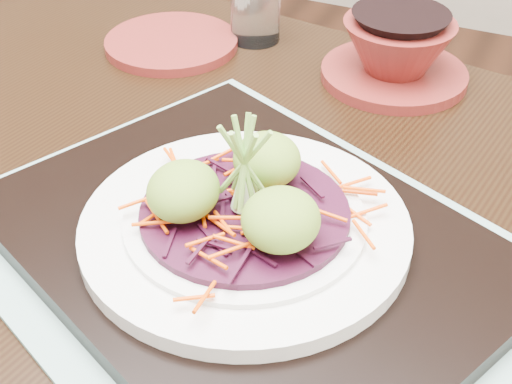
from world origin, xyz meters
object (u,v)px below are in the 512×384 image
at_px(terracotta_side_plate, 171,43).
at_px(terracotta_bowl_set, 396,54).
at_px(dining_table, 252,281).
at_px(serving_tray, 245,243).
at_px(white_plate, 245,226).
at_px(water_glass, 255,6).

bearing_deg(terracotta_side_plate, terracotta_bowl_set, 7.55).
distance_m(dining_table, serving_tray, 0.12).
bearing_deg(white_plate, terracotta_side_plate, 129.21).
distance_m(serving_tray, terracotta_side_plate, 0.39).
relative_size(white_plate, terracotta_side_plate, 1.59).
xyz_separation_m(dining_table, white_plate, (0.02, -0.06, 0.12)).
bearing_deg(dining_table, water_glass, 123.15).
bearing_deg(serving_tray, white_plate, 113.20).
distance_m(white_plate, water_glass, 0.40).
bearing_deg(dining_table, white_plate, -60.88).
height_order(white_plate, water_glass, water_glass).
bearing_deg(white_plate, terracotta_bowl_set, 86.03).
bearing_deg(serving_tray, terracotta_side_plate, 152.41).
height_order(serving_tray, terracotta_side_plate, serving_tray).
height_order(serving_tray, terracotta_bowl_set, terracotta_bowl_set).
bearing_deg(white_plate, serving_tray, -90.00).
xyz_separation_m(dining_table, terracotta_side_plate, (-0.22, 0.24, 0.09)).
relative_size(water_glass, terracotta_bowl_set, 0.48).
bearing_deg(water_glass, serving_tray, -65.98).
bearing_deg(terracotta_side_plate, dining_table, -47.39).
height_order(dining_table, terracotta_bowl_set, terracotta_bowl_set).
xyz_separation_m(white_plate, terracotta_bowl_set, (0.02, 0.33, 0.00)).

